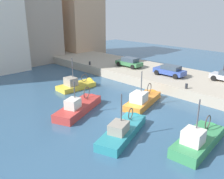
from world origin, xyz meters
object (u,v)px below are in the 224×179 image
(parked_car_blue, at_px, (170,70))
(mooring_bollard_south, at_px, (186,86))
(mooring_bollard_mid, at_px, (90,63))
(fishing_boat_red, at_px, (80,109))
(fishing_boat_green, at_px, (199,143))
(parked_car_green, at_px, (129,62))
(fishing_boat_teal, at_px, (124,132))
(fishing_boat_orange, at_px, (144,102))
(fishing_boat_yellow, at_px, (79,87))

(parked_car_blue, height_order, mooring_bollard_south, parked_car_blue)
(mooring_bollard_mid, bearing_deg, parked_car_blue, -74.89)
(parked_car_blue, bearing_deg, fishing_boat_red, 173.20)
(fishing_boat_green, height_order, parked_car_green, fishing_boat_green)
(fishing_boat_teal, relative_size, parked_car_blue, 1.70)
(fishing_boat_green, relative_size, fishing_boat_teal, 0.94)
(fishing_boat_red, height_order, mooring_bollard_mid, fishing_boat_red)
(fishing_boat_red, bearing_deg, mooring_bollard_south, -29.64)
(parked_car_blue, height_order, mooring_bollard_mid, parked_car_blue)
(fishing_boat_orange, xyz_separation_m, fishing_boat_red, (-5.84, 3.21, -0.05))
(parked_car_green, bearing_deg, mooring_bollard_mid, 123.49)
(fishing_boat_teal, height_order, parked_car_green, fishing_boat_teal)
(fishing_boat_teal, distance_m, parked_car_green, 17.87)
(parked_car_blue, bearing_deg, fishing_boat_green, -139.07)
(fishing_boat_orange, xyz_separation_m, fishing_boat_yellow, (-1.60, 8.90, -0.02))
(fishing_boat_green, xyz_separation_m, fishing_boat_red, (-2.29, 10.99, -0.03))
(fishing_boat_green, relative_size, mooring_bollard_south, 11.68)
(fishing_boat_orange, relative_size, mooring_bollard_mid, 12.10)
(fishing_boat_green, distance_m, mooring_bollard_mid, 22.70)
(fishing_boat_green, bearing_deg, mooring_bollard_south, 34.88)
(fishing_boat_red, distance_m, mooring_bollard_south, 11.52)
(parked_car_green, distance_m, mooring_bollard_mid, 6.05)
(fishing_boat_teal, distance_m, mooring_bollard_mid, 19.44)
(fishing_boat_orange, xyz_separation_m, mooring_bollard_mid, (4.11, 13.55, 1.32))
(fishing_boat_teal, xyz_separation_m, parked_car_green, (13.67, 11.37, 1.80))
(fishing_boat_yellow, bearing_deg, mooring_bollard_mid, 39.22)
(parked_car_green, distance_m, mooring_bollard_south, 11.47)
(fishing_boat_teal, distance_m, mooring_bollard_south, 10.44)
(fishing_boat_yellow, bearing_deg, fishing_boat_teal, -111.52)
(fishing_boat_red, distance_m, mooring_bollard_mid, 14.41)
(fishing_boat_green, height_order, mooring_bollard_south, fishing_boat_green)
(fishing_boat_yellow, relative_size, parked_car_blue, 1.36)
(mooring_bollard_south, bearing_deg, mooring_bollard_mid, 90.00)
(fishing_boat_yellow, relative_size, fishing_boat_green, 0.85)
(fishing_boat_green, bearing_deg, mooring_bollard_mid, 70.27)
(fishing_boat_red, bearing_deg, fishing_boat_orange, -28.83)
(mooring_bollard_south, bearing_deg, parked_car_blue, 51.83)
(fishing_boat_orange, bearing_deg, mooring_bollard_mid, 73.14)
(fishing_boat_green, xyz_separation_m, fishing_boat_teal, (-2.69, 4.93, -0.02))
(fishing_boat_orange, height_order, fishing_boat_yellow, fishing_boat_yellow)
(fishing_boat_green, bearing_deg, parked_car_blue, 40.93)
(fishing_boat_orange, relative_size, fishing_boat_red, 0.95)
(mooring_bollard_south, xyz_separation_m, mooring_bollard_mid, (0.00, 16.00, 0.00))
(mooring_bollard_mid, bearing_deg, parked_car_green, -56.51)
(fishing_boat_green, bearing_deg, fishing_boat_teal, 118.61)
(fishing_boat_orange, distance_m, fishing_boat_yellow, 9.04)
(fishing_boat_teal, relative_size, fishing_boat_red, 0.98)
(fishing_boat_teal, bearing_deg, fishing_boat_red, 86.28)
(fishing_boat_orange, distance_m, fishing_boat_green, 8.55)
(fishing_boat_green, xyz_separation_m, mooring_bollard_south, (7.65, 5.33, 1.34))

